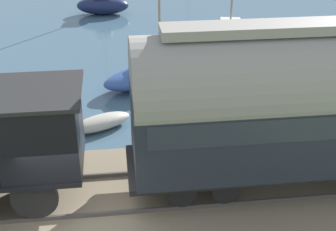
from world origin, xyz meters
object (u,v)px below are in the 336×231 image
at_px(rowboat_off_pier, 101,122).
at_px(rowboat_mid_harbor, 5,93).
at_px(sailboat_navy, 103,4).
at_px(sailboat_blue, 160,72).
at_px(rowboat_near_shore, 329,75).
at_px(passenger_coach, 300,100).
at_px(sailboat_yellow, 230,34).

distance_m(rowboat_off_pier, rowboat_mid_harbor, 5.07).
distance_m(sailboat_navy, sailboat_blue, 11.67).
bearing_deg(rowboat_near_shore, sailboat_blue, 59.96).
height_order(passenger_coach, rowboat_off_pier, passenger_coach).
distance_m(passenger_coach, rowboat_mid_harbor, 12.42).
xyz_separation_m(sailboat_navy, sailboat_blue, (-11.40, -2.50, -0.12)).
height_order(sailboat_yellow, rowboat_near_shore, sailboat_yellow).
distance_m(sailboat_yellow, sailboat_blue, 6.38).
bearing_deg(rowboat_near_shore, sailboat_navy, 14.58).
relative_size(passenger_coach, sailboat_blue, 1.46).
distance_m(sailboat_yellow, rowboat_mid_harbor, 12.05).
xyz_separation_m(passenger_coach, sailboat_yellow, (13.03, -1.43, -2.48)).
height_order(rowboat_near_shore, rowboat_mid_harbor, rowboat_near_shore).
xyz_separation_m(sailboat_yellow, sailboat_blue, (-4.73, 4.27, 0.01)).
relative_size(sailboat_navy, rowboat_off_pier, 3.89).
bearing_deg(rowboat_mid_harbor, sailboat_navy, -48.74).
xyz_separation_m(passenger_coach, sailboat_navy, (19.70, 5.35, -2.35)).
relative_size(sailboat_blue, rowboat_mid_harbor, 2.20).
height_order(sailboat_blue, rowboat_off_pier, sailboat_blue).
bearing_deg(sailboat_blue, rowboat_mid_harbor, 70.68).
bearing_deg(sailboat_yellow, rowboat_near_shore, -138.69).
height_order(sailboat_yellow, rowboat_mid_harbor, sailboat_yellow).
bearing_deg(rowboat_off_pier, sailboat_blue, -59.71).
height_order(passenger_coach, rowboat_near_shore, passenger_coach).
relative_size(sailboat_blue, rowboat_off_pier, 2.61).
xyz_separation_m(passenger_coach, sailboat_blue, (8.29, 2.85, -2.47)).
bearing_deg(sailboat_blue, rowboat_near_shore, -119.81).
height_order(sailboat_navy, rowboat_mid_harbor, sailboat_navy).
bearing_deg(passenger_coach, sailboat_yellow, -6.24).
xyz_separation_m(passenger_coach, rowboat_near_shore, (7.65, -4.67, -2.75)).
bearing_deg(sailboat_yellow, sailboat_blue, 148.13).
height_order(passenger_coach, sailboat_yellow, sailboat_yellow).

